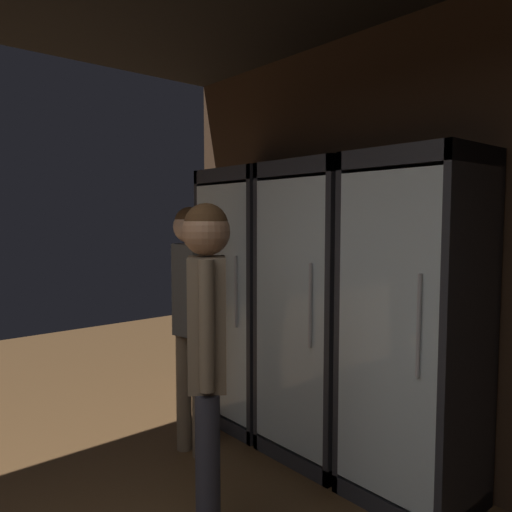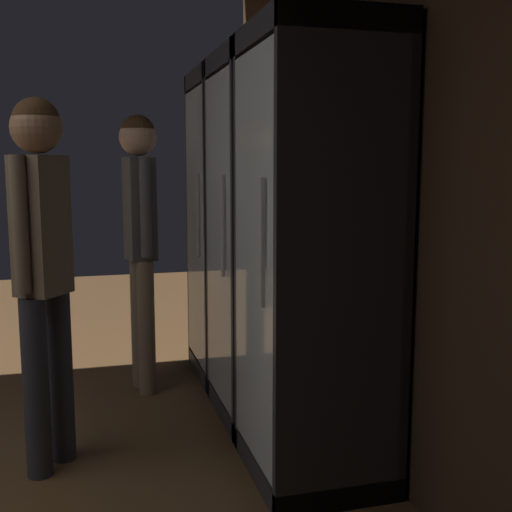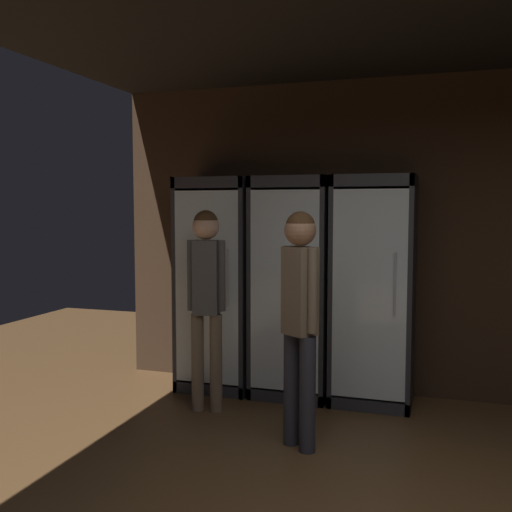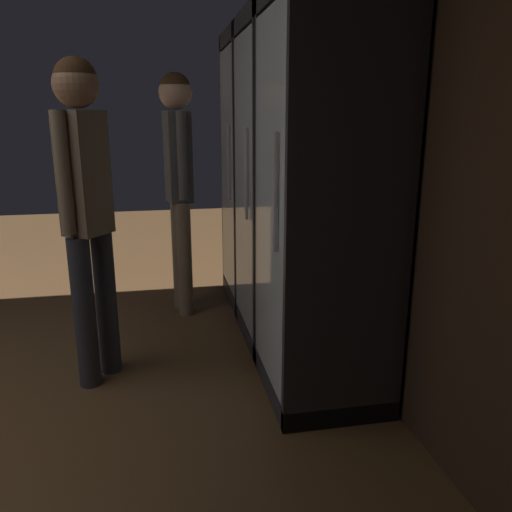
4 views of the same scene
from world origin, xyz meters
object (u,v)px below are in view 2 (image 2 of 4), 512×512
Objects in this scene: cooler_far_left at (244,230)px; cooler_center at (324,261)px; cooler_left at (276,242)px; shopper_far at (140,220)px; shopper_near at (42,248)px.

cooler_center is at bearing -0.02° from cooler_far_left.
cooler_left is 1.17× the size of shopper_far.
cooler_left is at bearing 0.14° from cooler_far_left.
cooler_far_left is at bearing 102.49° from shopper_far.
cooler_left is at bearing 50.34° from shopper_far.
shopper_far is (-1.26, -0.67, 0.09)m from cooler_center.
shopper_near is 1.03m from shopper_far.
cooler_far_left and cooler_center have the same top height.
cooler_left is at bearing 106.44° from shopper_near.
cooler_far_left is 1.00× the size of cooler_center.
cooler_far_left is 1.18× the size of shopper_near.
cooler_far_left is 1.57m from shopper_near.
cooler_far_left reaches higher than shopper_far.
cooler_center is 1.18× the size of shopper_near.
shopper_far is (0.15, -0.67, 0.09)m from cooler_far_left.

